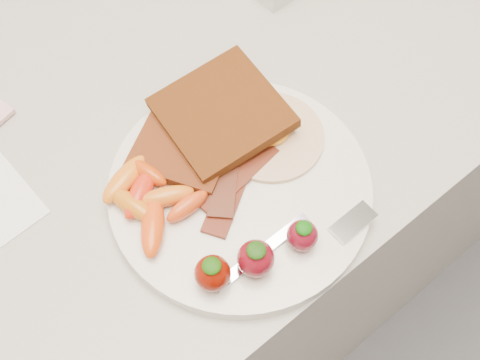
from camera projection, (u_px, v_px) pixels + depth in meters
counter at (177, 250)px, 1.08m from camera, size 2.00×0.60×0.90m
plate at (240, 189)px, 0.62m from camera, size 0.27×0.27×0.02m
toast_lower at (185, 144)px, 0.63m from camera, size 0.13×0.13×0.01m
toast_upper at (222, 113)px, 0.63m from camera, size 0.13×0.13×0.03m
fried_egg at (271, 134)px, 0.63m from camera, size 0.15×0.15×0.02m
bacon_strips at (231, 180)px, 0.61m from camera, size 0.12×0.10×0.01m
baby_carrots at (147, 198)px, 0.59m from camera, size 0.09×0.11×0.02m
strawberries at (253, 257)px, 0.55m from camera, size 0.12×0.06×0.04m
fork at (304, 238)px, 0.58m from camera, size 0.17×0.05×0.00m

